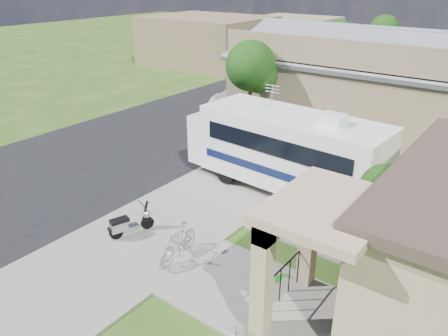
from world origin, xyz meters
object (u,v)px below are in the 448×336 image
Objects in this scene: shrub at (384,217)px; garden_hose at (283,284)px; scooter at (128,224)px; bicycle at (178,244)px; pickup_truck at (250,96)px; van at (305,72)px; motorhome at (285,148)px.

shrub reaches higher than garden_hose.
scooter is 2.04m from bicycle.
pickup_truck is 1.02× the size of van.
shrub is 5.60m from bicycle.
bicycle is (-0.13, -5.62, -1.14)m from motorhome.
garden_hose is (4.99, 0.77, -0.34)m from scooter.
pickup_truck is at bearing 127.87° from scooter.
bicycle is 3.73× the size of garden_hose.
scooter is at bearing 96.82° from pickup_truck.
scooter is 3.17× the size of garden_hose.
garden_hose is (-1.60, -2.36, -1.45)m from shrub.
shrub is 7.38m from scooter.
van is (-11.62, 18.09, -0.67)m from shrub.
garden_hose is at bearing 27.95° from scooter.
shrub is at bearing -26.05° from motorhome.
motorhome is 5.33× the size of scooter.
van is 22.78m from garden_hose.
pickup_truck is at bearing 137.10° from shrub.
motorhome is 4.53× the size of bicycle.
bicycle reaches higher than garden_hose.
pickup_truck reaches higher than garden_hose.
scooter is 0.23× the size of van.
shrub is 0.49× the size of pickup_truck.
shrub is 15.23m from pickup_truck.
shrub is at bearing 125.24° from pickup_truck.
van is (-5.03, 21.21, 0.44)m from scooter.
pickup_truck is at bearing -79.49° from van.
pickup_truck is at bearing 126.91° from garden_hose.
garden_hose is at bearing 115.05° from pickup_truck.
bicycle is 22.35m from van.
scooter is at bearing -107.49° from motorhome.
motorhome is 16.89× the size of garden_hose.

